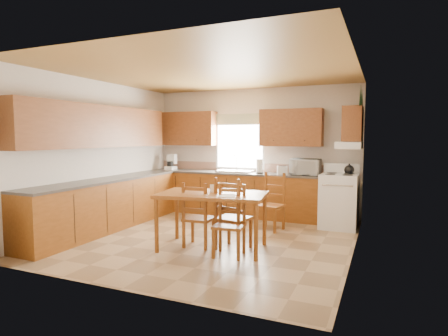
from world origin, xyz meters
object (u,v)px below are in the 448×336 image
at_px(dining_table, 212,221).
at_px(chair_far_right, 229,221).
at_px(chair_near_left, 199,214).
at_px(microwave, 305,167).
at_px(chair_near_right, 233,214).
at_px(chair_far_left, 270,202).
at_px(stove, 339,201).

relative_size(dining_table, chair_far_right, 1.59).
bearing_deg(chair_near_left, chair_far_right, 152.77).
xyz_separation_m(dining_table, chair_far_right, (0.36, -0.22, 0.07)).
relative_size(microwave, chair_near_right, 0.50).
height_order(dining_table, chair_far_left, chair_far_left).
distance_m(dining_table, chair_far_left, 1.51).
bearing_deg(chair_near_right, chair_far_right, 111.44).
height_order(microwave, dining_table, microwave).
bearing_deg(microwave, chair_far_right, -101.76).
bearing_deg(microwave, chair_far_left, -113.50).
bearing_deg(chair_far_right, chair_far_left, 78.51).
xyz_separation_m(dining_table, chair_far_left, (0.47, 1.43, 0.09)).
xyz_separation_m(chair_near_left, chair_far_right, (0.61, -0.26, 0.00)).
distance_m(stove, microwave, 0.96).
height_order(microwave, chair_far_right, microwave).
distance_m(stove, chair_far_right, 2.63).
xyz_separation_m(stove, chair_far_left, (-1.11, -0.67, 0.02)).
height_order(dining_table, chair_far_right, chair_far_right).
distance_m(chair_near_right, chair_far_left, 1.32).
bearing_deg(dining_table, stove, 44.39).
bearing_deg(chair_far_right, microwave, 70.90).
relative_size(microwave, chair_far_right, 0.53).
xyz_separation_m(stove, chair_near_right, (-1.30, -1.98, 0.05)).
bearing_deg(chair_far_right, chair_near_right, 94.15).
height_order(dining_table, chair_near_left, chair_near_left).
xyz_separation_m(chair_near_right, chair_far_left, (0.19, 1.30, -0.03)).
height_order(chair_near_left, chair_near_right, chair_near_right).
height_order(microwave, chair_far_left, microwave).
distance_m(dining_table, chair_near_right, 0.33).
bearing_deg(chair_far_left, microwave, 78.05).
bearing_deg(chair_far_left, chair_near_right, -86.76).
xyz_separation_m(chair_near_right, chair_far_right, (0.07, -0.35, -0.04)).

